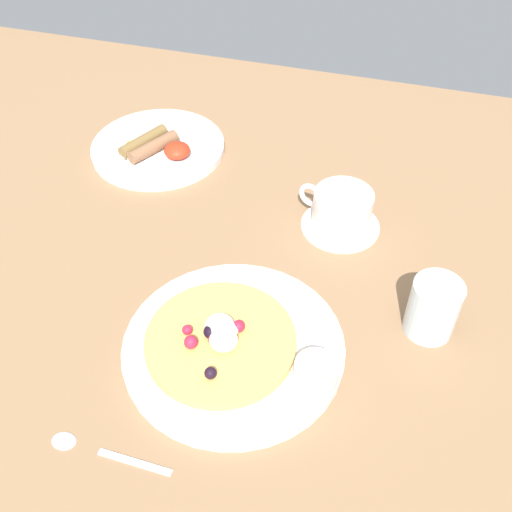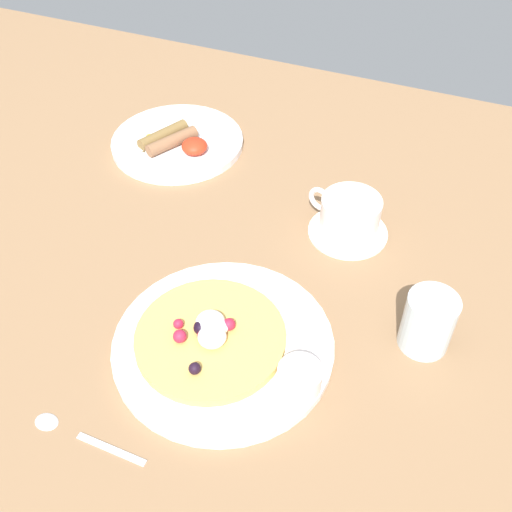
{
  "view_description": "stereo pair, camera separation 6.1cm",
  "coord_description": "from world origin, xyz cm",
  "px_view_note": "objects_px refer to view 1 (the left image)",
  "views": [
    {
      "loc": [
        21.97,
        -57.3,
        62.33
      ],
      "look_at": [
        5.61,
        -1.22,
        4.0
      ],
      "focal_mm": 42.53,
      "sensor_mm": 36.0,
      "label": 1
    },
    {
      "loc": [
        27.71,
        -55.3,
        62.33
      ],
      "look_at": [
        5.61,
        -1.22,
        4.0
      ],
      "focal_mm": 42.53,
      "sensor_mm": 36.0,
      "label": 2
    }
  ],
  "objects_px": {
    "pancake_plate": "(234,347)",
    "teaspoon": "(88,447)",
    "syrup_ramekin": "(316,373)",
    "coffee_saucer": "(340,225)",
    "water_glass": "(433,308)",
    "breakfast_plate": "(158,148)",
    "coffee_cup": "(342,208)"
  },
  "relations": [
    {
      "from": "pancake_plate",
      "to": "teaspoon",
      "type": "xyz_separation_m",
      "value": [
        -0.11,
        -0.17,
        -0.0
      ]
    },
    {
      "from": "pancake_plate",
      "to": "coffee_saucer",
      "type": "distance_m",
      "value": 0.28
    },
    {
      "from": "teaspoon",
      "to": "syrup_ramekin",
      "type": "bearing_deg",
      "value": 33.54
    },
    {
      "from": "coffee_saucer",
      "to": "teaspoon",
      "type": "height_order",
      "value": "same"
    },
    {
      "from": "pancake_plate",
      "to": "coffee_cup",
      "type": "distance_m",
      "value": 0.28
    },
    {
      "from": "syrup_ramekin",
      "to": "coffee_saucer",
      "type": "distance_m",
      "value": 0.29
    },
    {
      "from": "coffee_saucer",
      "to": "coffee_cup",
      "type": "xyz_separation_m",
      "value": [
        -0.0,
        0.0,
        0.03
      ]
    },
    {
      "from": "breakfast_plate",
      "to": "syrup_ramekin",
      "type": "bearing_deg",
      "value": -47.26
    },
    {
      "from": "breakfast_plate",
      "to": "coffee_saucer",
      "type": "distance_m",
      "value": 0.36
    },
    {
      "from": "pancake_plate",
      "to": "syrup_ramekin",
      "type": "xyz_separation_m",
      "value": [
        0.11,
        -0.03,
        0.02
      ]
    },
    {
      "from": "syrup_ramekin",
      "to": "breakfast_plate",
      "type": "relative_size",
      "value": 0.23
    },
    {
      "from": "teaspoon",
      "to": "water_glass",
      "type": "distance_m",
      "value": 0.44
    },
    {
      "from": "coffee_saucer",
      "to": "teaspoon",
      "type": "relative_size",
      "value": 0.83
    },
    {
      "from": "syrup_ramekin",
      "to": "teaspoon",
      "type": "height_order",
      "value": "syrup_ramekin"
    },
    {
      "from": "coffee_saucer",
      "to": "coffee_cup",
      "type": "distance_m",
      "value": 0.03
    },
    {
      "from": "syrup_ramekin",
      "to": "coffee_cup",
      "type": "xyz_separation_m",
      "value": [
        -0.02,
        0.29,
        0.01
      ]
    },
    {
      "from": "syrup_ramekin",
      "to": "teaspoon",
      "type": "distance_m",
      "value": 0.27
    },
    {
      "from": "teaspoon",
      "to": "coffee_saucer",
      "type": "bearing_deg",
      "value": 65.6
    },
    {
      "from": "breakfast_plate",
      "to": "pancake_plate",
      "type": "bearing_deg",
      "value": -55.26
    },
    {
      "from": "syrup_ramekin",
      "to": "coffee_saucer",
      "type": "relative_size",
      "value": 0.44
    },
    {
      "from": "pancake_plate",
      "to": "syrup_ramekin",
      "type": "relative_size",
      "value": 5.29
    },
    {
      "from": "coffee_saucer",
      "to": "water_glass",
      "type": "relative_size",
      "value": 1.5
    },
    {
      "from": "coffee_cup",
      "to": "pancake_plate",
      "type": "bearing_deg",
      "value": -107.58
    },
    {
      "from": "teaspoon",
      "to": "water_glass",
      "type": "xyz_separation_m",
      "value": [
        0.34,
        0.28,
        0.04
      ]
    },
    {
      "from": "syrup_ramekin",
      "to": "coffee_saucer",
      "type": "height_order",
      "value": "syrup_ramekin"
    },
    {
      "from": "pancake_plate",
      "to": "water_glass",
      "type": "relative_size",
      "value": 3.47
    },
    {
      "from": "syrup_ramekin",
      "to": "teaspoon",
      "type": "bearing_deg",
      "value": -146.46
    },
    {
      "from": "water_glass",
      "to": "breakfast_plate",
      "type": "bearing_deg",
      "value": 151.15
    },
    {
      "from": "coffee_saucer",
      "to": "coffee_cup",
      "type": "height_order",
      "value": "coffee_cup"
    },
    {
      "from": "water_glass",
      "to": "teaspoon",
      "type": "bearing_deg",
      "value": -141.24
    },
    {
      "from": "coffee_cup",
      "to": "syrup_ramekin",
      "type": "bearing_deg",
      "value": -85.13
    },
    {
      "from": "coffee_saucer",
      "to": "teaspoon",
      "type": "distance_m",
      "value": 0.48
    }
  ]
}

